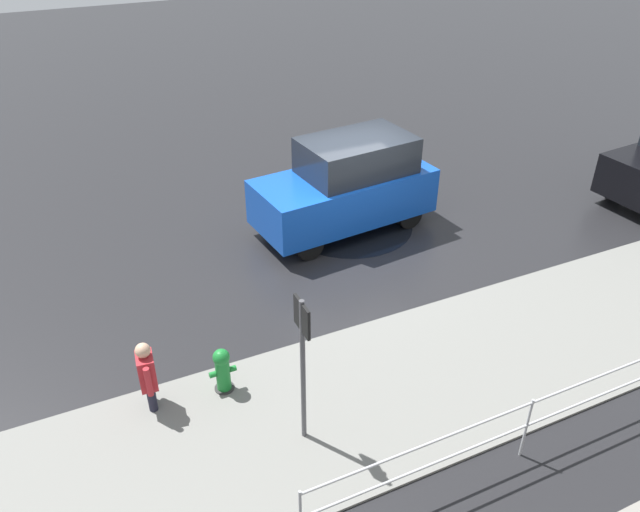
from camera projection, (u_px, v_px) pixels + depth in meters
The scene contains 8 objects.
ground_plane at pixel (355, 242), 13.47m from camera, with size 60.00×60.00×0.00m, color black.
kerb_strip at pixel (474, 360), 10.24m from camera, with size 24.00×3.20×0.04m, color slate.
moving_hatchback at pixel (347, 185), 13.50m from camera, with size 4.05×2.08×2.06m.
fire_hydrant at pixel (223, 371), 9.46m from camera, with size 0.42×0.31×0.80m.
pedestrian at pixel (147, 373), 9.01m from camera, with size 0.28×0.57×1.22m.
metal_railing at pixel (620, 380), 8.81m from camera, with size 9.92×0.04×1.05m.
sign_post at pixel (303, 352), 8.05m from camera, with size 0.07×0.44×2.40m.
puddle_patch at pixel (349, 225), 14.10m from camera, with size 2.86×2.86×0.01m, color black.
Camera 1 is at (5.58, 10.16, 6.91)m, focal length 35.00 mm.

